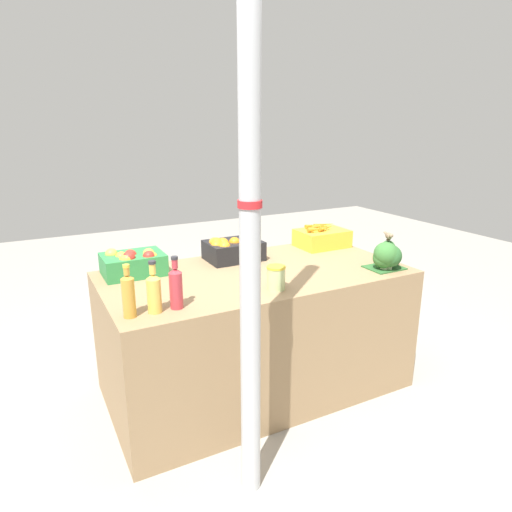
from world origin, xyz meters
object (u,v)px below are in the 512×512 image
at_px(sparrow_bird, 389,236).
at_px(orange_crate, 232,249).
at_px(juice_bottle_ruby, 176,287).
at_px(carrot_crate, 322,237).
at_px(broccoli_pile, 387,255).
at_px(pickle_jar, 276,278).
at_px(juice_bottle_golden, 154,291).
at_px(support_pole, 250,224).
at_px(juice_bottle_amber, 128,295).
at_px(apple_crate, 133,263).

bearing_deg(sparrow_bird, orange_crate, -103.56).
bearing_deg(juice_bottle_ruby, carrot_crate, 25.38).
height_order(carrot_crate, broccoli_pile, broccoli_pile).
relative_size(juice_bottle_ruby, pickle_jar, 1.99).
bearing_deg(juice_bottle_golden, carrot_crate, 23.66).
distance_m(broccoli_pile, pickle_jar, 0.79).
bearing_deg(carrot_crate, sparrow_bird, -85.05).
relative_size(support_pole, juice_bottle_golden, 9.92).
distance_m(carrot_crate, broccoli_pile, 0.63).
height_order(carrot_crate, juice_bottle_ruby, juice_bottle_ruby).
height_order(juice_bottle_amber, pickle_jar, juice_bottle_amber).
bearing_deg(orange_crate, sparrow_bird, -37.95).
xyz_separation_m(apple_crate, pickle_jar, (0.63, -0.61, -0.01)).
relative_size(carrot_crate, broccoli_pile, 1.45).
relative_size(support_pole, orange_crate, 7.17).
bearing_deg(broccoli_pile, pickle_jar, 179.54).
bearing_deg(orange_crate, juice_bottle_golden, -138.29).
distance_m(support_pole, orange_crate, 1.18).
height_order(broccoli_pile, juice_bottle_golden, juice_bottle_golden).
relative_size(support_pole, pickle_jar, 19.21).
xyz_separation_m(support_pole, carrot_crate, (1.12, 1.05, -0.41)).
xyz_separation_m(juice_bottle_amber, sparrow_bird, (1.58, 0.01, 0.10)).
height_order(carrot_crate, sparrow_bird, sparrow_bird).
xyz_separation_m(carrot_crate, juice_bottle_golden, (-1.41, -0.62, 0.04)).
relative_size(broccoli_pile, sparrow_bird, 1.90).
relative_size(broccoli_pile, juice_bottle_amber, 0.96).
bearing_deg(support_pole, juice_bottle_amber, 133.95).
bearing_deg(sparrow_bird, juice_bottle_amber, -65.40).
bearing_deg(pickle_jar, support_pole, -131.23).
bearing_deg(apple_crate, juice_bottle_ruby, -83.83).
relative_size(apple_crate, juice_bottle_ruby, 1.35).
bearing_deg(juice_bottle_amber, broccoli_pile, -0.21).
relative_size(support_pole, juice_bottle_amber, 9.94).
height_order(juice_bottle_golden, pickle_jar, juice_bottle_golden).
distance_m(orange_crate, juice_bottle_ruby, 0.84).
xyz_separation_m(broccoli_pile, sparrow_bird, (0.01, 0.01, 0.12)).
xyz_separation_m(juice_bottle_ruby, pickle_jar, (0.56, 0.00, -0.04)).
height_order(support_pole, broccoli_pile, support_pole).
bearing_deg(carrot_crate, orange_crate, -179.51).
bearing_deg(juice_bottle_golden, juice_bottle_ruby, 0.00).
xyz_separation_m(apple_crate, juice_bottle_ruby, (0.07, -0.61, 0.03)).
bearing_deg(support_pole, carrot_crate, 43.03).
bearing_deg(pickle_jar, apple_crate, 135.79).
distance_m(support_pole, juice_bottle_golden, 0.64).
bearing_deg(support_pole, sparrow_bird, 20.24).
bearing_deg(apple_crate, juice_bottle_golden, -93.95).
distance_m(juice_bottle_amber, juice_bottle_ruby, 0.23).
xyz_separation_m(apple_crate, carrot_crate, (1.37, 0.01, -0.01)).
xyz_separation_m(carrot_crate, juice_bottle_amber, (-1.53, -0.62, 0.04)).
distance_m(orange_crate, juice_bottle_amber, 1.01).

